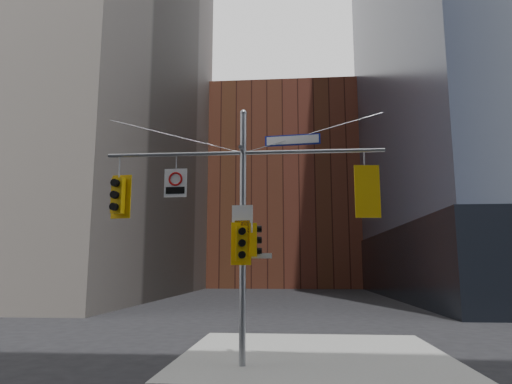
% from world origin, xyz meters
% --- Properties ---
extents(sidewalk_corner, '(8.00, 8.00, 0.15)m').
position_xyz_m(sidewalk_corner, '(2.00, 4.00, 0.07)').
color(sidewalk_corner, gray).
rests_on(sidewalk_corner, ground).
extents(brick_midrise, '(26.00, 20.00, 28.00)m').
position_xyz_m(brick_midrise, '(0.00, 58.00, 14.00)').
color(brick_midrise, brown).
rests_on(brick_midrise, ground).
extents(signal_assembly, '(8.00, 0.80, 7.30)m').
position_xyz_m(signal_assembly, '(0.00, 1.99, 4.42)').
color(signal_assembly, gray).
rests_on(signal_assembly, ground).
extents(traffic_light_west_arm, '(0.61, 0.53, 1.29)m').
position_xyz_m(traffic_light_west_arm, '(-3.65, 2.01, 4.80)').
color(traffic_light_west_arm, '#EDB50C').
rests_on(traffic_light_west_arm, ground).
extents(traffic_light_east_arm, '(0.69, 0.58, 1.45)m').
position_xyz_m(traffic_light_east_arm, '(3.42, 1.99, 4.80)').
color(traffic_light_east_arm, '#EDB50C').
rests_on(traffic_light_east_arm, ground).
extents(traffic_light_pole_side, '(0.39, 0.33, 0.92)m').
position_xyz_m(traffic_light_pole_side, '(0.32, 2.01, 3.50)').
color(traffic_light_pole_side, '#EDB50C').
rests_on(traffic_light_pole_side, ground).
extents(traffic_light_pole_front, '(0.56, 0.50, 1.17)m').
position_xyz_m(traffic_light_pole_front, '(-0.00, 1.73, 3.39)').
color(traffic_light_pole_front, '#EDB50C').
rests_on(traffic_light_pole_front, ground).
extents(street_sign_blade, '(1.58, 0.23, 0.31)m').
position_xyz_m(street_sign_blade, '(1.42, 2.00, 6.35)').
color(street_sign_blade, navy).
rests_on(street_sign_blade, ground).
extents(regulatory_sign_arm, '(0.66, 0.09, 0.83)m').
position_xyz_m(regulatory_sign_arm, '(-1.95, 1.97, 5.18)').
color(regulatory_sign_arm, silver).
rests_on(regulatory_sign_arm, ground).
extents(regulatory_sign_pole, '(0.59, 0.09, 0.77)m').
position_xyz_m(regulatory_sign_pole, '(0.00, 1.88, 4.06)').
color(regulatory_sign_pole, silver).
rests_on(regulatory_sign_pole, ground).
extents(street_blade_ew, '(0.73, 0.08, 0.15)m').
position_xyz_m(street_blade_ew, '(0.45, 2.00, 3.07)').
color(street_blade_ew, silver).
rests_on(street_blade_ew, ground).
extents(street_blade_ns, '(0.11, 0.75, 0.15)m').
position_xyz_m(street_blade_ns, '(0.00, 2.45, 2.77)').
color(street_blade_ns, '#145926').
rests_on(street_blade_ns, ground).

